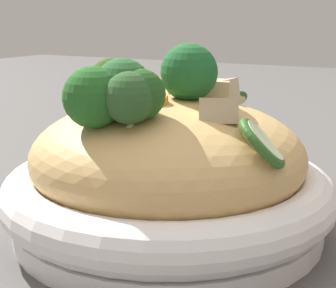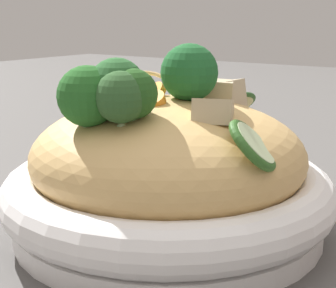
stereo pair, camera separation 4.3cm
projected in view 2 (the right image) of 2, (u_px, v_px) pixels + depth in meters
ground_plane at (168, 227)px, 0.45m from camera, size 3.00×3.00×0.00m
serving_bowl at (168, 196)px, 0.44m from camera, size 0.28×0.28×0.05m
noodle_heap at (168, 155)px, 0.43m from camera, size 0.23×0.23×0.11m
broccoli_florets at (132, 87)px, 0.39m from camera, size 0.15×0.13×0.07m
carrot_coins at (169, 96)px, 0.43m from camera, size 0.10×0.05×0.02m
zucchini_slices at (197, 115)px, 0.42m from camera, size 0.18×0.19×0.05m
chicken_chunks at (219, 98)px, 0.43m from camera, size 0.12×0.07×0.03m
chopsticks_pair at (171, 140)px, 0.74m from camera, size 0.19×0.14×0.01m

